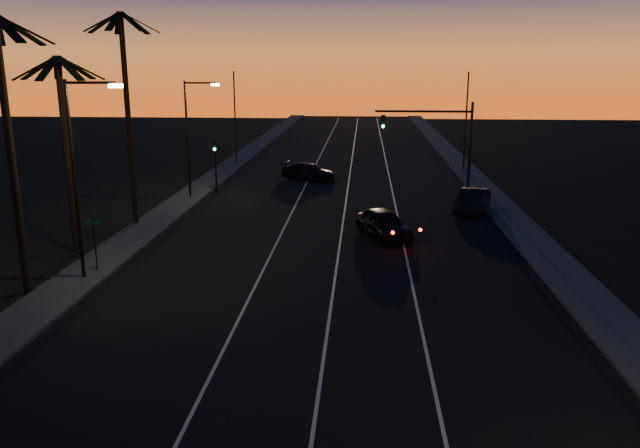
# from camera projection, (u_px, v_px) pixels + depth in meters

# --- Properties ---
(road) EXTENTS (20.00, 170.00, 0.01)m
(road) POSITION_uv_depth(u_px,v_px,m) (334.00, 229.00, 37.56)
(road) COLOR black
(road) RESTS_ON ground
(sidewalk_left) EXTENTS (2.40, 170.00, 0.16)m
(sidewalk_left) POSITION_uv_depth(u_px,v_px,m) (152.00, 224.00, 38.31)
(sidewalk_left) COLOR #31312F
(sidewalk_left) RESTS_ON ground
(sidewalk_right) EXTENTS (2.40, 170.00, 0.16)m
(sidewalk_right) POSITION_uv_depth(u_px,v_px,m) (523.00, 231.00, 36.78)
(sidewalk_right) COLOR #31312F
(sidewalk_right) RESTS_ON ground
(lane_stripe_left) EXTENTS (0.12, 160.00, 0.01)m
(lane_stripe_left) POSITION_uv_depth(u_px,v_px,m) (284.00, 227.00, 37.77)
(lane_stripe_left) COLOR silver
(lane_stripe_left) RESTS_ON road
(lane_stripe_mid) EXTENTS (0.12, 160.00, 0.01)m
(lane_stripe_mid) POSITION_uv_depth(u_px,v_px,m) (342.00, 229.00, 37.53)
(lane_stripe_mid) COLOR silver
(lane_stripe_mid) RESTS_ON road
(lane_stripe_right) EXTENTS (0.12, 160.00, 0.01)m
(lane_stripe_right) POSITION_uv_depth(u_px,v_px,m) (400.00, 230.00, 37.29)
(lane_stripe_right) COLOR silver
(lane_stripe_right) RESTS_ON road
(palm_near) EXTENTS (4.25, 4.16, 11.53)m
(palm_near) POSITION_uv_depth(u_px,v_px,m) (8.00, 129.00, 25.08)
(palm_near) COLOR black
(palm_near) RESTS_ON ground
(palm_mid) EXTENTS (4.25, 4.16, 10.03)m
(palm_mid) POSITION_uv_depth(u_px,v_px,m) (65.00, 134.00, 31.12)
(palm_mid) COLOR black
(palm_mid) RESTS_ON ground
(palm_far) EXTENTS (4.25, 4.16, 12.53)m
(palm_far) POSITION_uv_depth(u_px,v_px,m) (127.00, 99.00, 36.51)
(palm_far) COLOR black
(palm_far) RESTS_ON ground
(streetlight_left_near) EXTENTS (2.55, 0.26, 9.00)m
(streetlight_left_near) POSITION_uv_depth(u_px,v_px,m) (80.00, 165.00, 27.31)
(streetlight_left_near) COLOR black
(streetlight_left_near) RESTS_ON ground
(streetlight_left_far) EXTENTS (2.55, 0.26, 8.50)m
(streetlight_left_far) POSITION_uv_depth(u_px,v_px,m) (191.00, 130.00, 44.77)
(streetlight_left_far) COLOR black
(streetlight_left_far) RESTS_ON ground
(street_sign) EXTENTS (0.70, 0.06, 2.60)m
(street_sign) POSITION_uv_depth(u_px,v_px,m) (95.00, 239.00, 29.20)
(street_sign) COLOR black
(street_sign) RESTS_ON ground
(signal_mast) EXTENTS (7.10, 0.41, 7.00)m
(signal_mast) POSITION_uv_depth(u_px,v_px,m) (438.00, 133.00, 45.55)
(signal_mast) COLOR black
(signal_mast) RESTS_ON ground
(signal_post) EXTENTS (0.28, 0.37, 4.20)m
(signal_post) POSITION_uv_depth(u_px,v_px,m) (215.00, 156.00, 47.15)
(signal_post) COLOR black
(signal_post) RESTS_ON ground
(far_pole_left) EXTENTS (0.14, 0.14, 9.00)m
(far_pole_left) POSITION_uv_depth(u_px,v_px,m) (235.00, 118.00, 61.36)
(far_pole_left) COLOR black
(far_pole_left) RESTS_ON ground
(far_pole_right) EXTENTS (0.14, 0.14, 9.00)m
(far_pole_right) POSITION_uv_depth(u_px,v_px,m) (466.00, 122.00, 56.96)
(far_pole_right) COLOR black
(far_pole_right) RESTS_ON ground
(lead_car) EXTENTS (3.80, 5.58, 1.62)m
(lead_car) POSITION_uv_depth(u_px,v_px,m) (384.00, 223.00, 35.47)
(lead_car) COLOR black
(lead_car) RESTS_ON road
(right_car) EXTENTS (3.21, 4.97, 1.55)m
(right_car) POSITION_uv_depth(u_px,v_px,m) (472.00, 201.00, 41.49)
(right_car) COLOR black
(right_car) RESTS_ON road
(cross_car) EXTENTS (5.24, 3.75, 1.41)m
(cross_car) POSITION_uv_depth(u_px,v_px,m) (309.00, 172.00, 53.37)
(cross_car) COLOR black
(cross_car) RESTS_ON road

